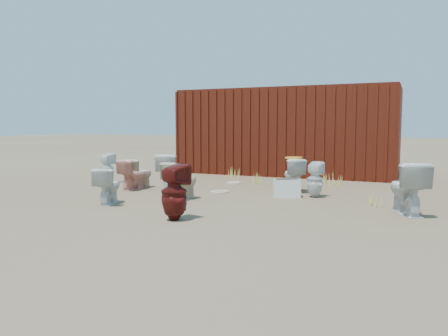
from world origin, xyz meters
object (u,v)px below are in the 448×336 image
at_px(shipping_container, 288,132).
at_px(toilet_front_a, 108,186).
at_px(toilet_front_maroon, 174,192).
at_px(toilet_back_beige_left, 140,173).
at_px(toilet_front_pink, 133,175).
at_px(toilet_back_yellowlid, 293,175).
at_px(toilet_front_c, 170,172).
at_px(toilet_back_e, 315,180).
at_px(toilet_front_e, 407,188).
at_px(toilet_back_a, 107,168).
at_px(toilet_back_beige_right, 181,181).
at_px(loose_tank, 287,188).

relative_size(shipping_container, toilet_front_a, 9.33).
bearing_deg(toilet_front_maroon, toilet_back_beige_left, -32.02).
height_order(shipping_container, toilet_front_a, shipping_container).
distance_m(toilet_front_pink, toilet_back_yellowlid, 3.40).
bearing_deg(toilet_back_yellowlid, toilet_front_a, 18.57).
height_order(toilet_front_c, toilet_back_yellowlid, toilet_front_c).
bearing_deg(toilet_back_e, toilet_front_c, 11.76).
relative_size(toilet_front_c, toilet_front_e, 0.94).
bearing_deg(toilet_front_e, toilet_back_beige_left, -30.78).
distance_m(toilet_front_a, toilet_front_e, 4.93).
height_order(toilet_back_a, toilet_back_e, toilet_back_a).
height_order(shipping_container, toilet_front_maroon, shipping_container).
height_order(toilet_front_a, toilet_front_c, toilet_front_c).
height_order(toilet_back_a, toilet_back_beige_right, toilet_back_a).
distance_m(toilet_back_beige_right, loose_tank, 2.03).
height_order(toilet_back_beige_right, toilet_back_yellowlid, toilet_back_beige_right).
xyz_separation_m(toilet_front_pink, loose_tank, (3.28, 0.37, -0.15)).
height_order(toilet_front_pink, toilet_back_e, toilet_back_e).
distance_m(toilet_front_pink, toilet_back_a, 1.37).
bearing_deg(toilet_front_pink, toilet_front_maroon, 145.62).
bearing_deg(toilet_front_pink, toilet_back_a, -17.69).
relative_size(toilet_back_yellowlid, loose_tank, 1.39).
relative_size(toilet_front_maroon, toilet_back_yellowlid, 1.18).
relative_size(toilet_front_a, toilet_front_c, 0.83).
relative_size(toilet_front_maroon, toilet_back_beige_left, 1.27).
bearing_deg(toilet_front_maroon, toilet_front_a, -6.14).
height_order(toilet_front_a, toilet_back_e, toilet_back_e).
bearing_deg(toilet_back_beige_left, toilet_front_pink, 106.57).
height_order(toilet_back_beige_right, toilet_back_e, toilet_back_beige_right).
height_order(toilet_front_a, loose_tank, toilet_front_a).
xyz_separation_m(shipping_container, toilet_front_maroon, (0.23, -6.91, -0.79)).
relative_size(shipping_container, toilet_back_beige_left, 9.28).
relative_size(toilet_front_maroon, toilet_back_beige_right, 1.16).
relative_size(toilet_front_maroon, toilet_back_e, 1.19).
relative_size(toilet_front_a, loose_tank, 1.29).
xyz_separation_m(toilet_back_beige_right, loose_tank, (1.73, 1.06, -0.18)).
height_order(toilet_back_yellowlid, toilet_back_e, toilet_back_yellowlid).
height_order(toilet_front_a, toilet_back_beige_left, toilet_back_beige_left).
bearing_deg(toilet_back_e, toilet_front_a, 41.56).
height_order(shipping_container, toilet_front_pink, shipping_container).
bearing_deg(toilet_front_a, toilet_front_maroon, 140.68).
height_order(toilet_front_a, toilet_back_a, toilet_back_a).
height_order(toilet_front_maroon, toilet_back_yellowlid, toilet_front_maroon).
bearing_deg(toilet_back_beige_right, toilet_front_e, -158.20).
bearing_deg(toilet_back_beige_right, loose_tank, -129.76).
relative_size(toilet_front_pink, toilet_front_c, 0.85).
height_order(shipping_container, toilet_back_beige_right, shipping_container).
relative_size(toilet_front_pink, toilet_back_a, 0.90).
bearing_deg(toilet_front_c, loose_tank, 170.16).
height_order(toilet_back_beige_right, loose_tank, toilet_back_beige_right).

